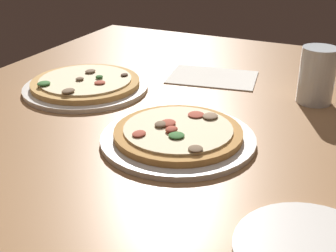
# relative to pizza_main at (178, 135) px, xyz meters

# --- Properties ---
(dining_table) EXTENTS (1.50, 1.10, 0.04)m
(dining_table) POSITION_rel_pizza_main_xyz_m (-0.02, 0.03, -0.03)
(dining_table) COLOR #996B42
(dining_table) RESTS_ON ground
(pizza_main) EXTENTS (0.27, 0.27, 0.03)m
(pizza_main) POSITION_rel_pizza_main_xyz_m (0.00, 0.00, 0.00)
(pizza_main) COLOR silver
(pizza_main) RESTS_ON dining_table
(pizza_side) EXTENTS (0.28, 0.28, 0.03)m
(pizza_side) POSITION_rel_pizza_main_xyz_m (0.15, 0.29, 0.00)
(pizza_side) COLOR silver
(pizza_side) RESTS_ON dining_table
(water_glass) EXTENTS (0.07, 0.07, 0.12)m
(water_glass) POSITION_rel_pizza_main_xyz_m (0.29, -0.19, 0.04)
(water_glass) COLOR silver
(water_glass) RESTS_ON dining_table
(side_plate) EXTENTS (0.19, 0.19, 0.01)m
(side_plate) POSITION_rel_pizza_main_xyz_m (-0.20, -0.26, -0.01)
(side_plate) COLOR silver
(side_plate) RESTS_ON dining_table
(paper_menu) EXTENTS (0.17, 0.23, 0.00)m
(paper_menu) POSITION_rel_pizza_main_xyz_m (0.34, 0.06, -0.01)
(paper_menu) COLOR silver
(paper_menu) RESTS_ON dining_table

